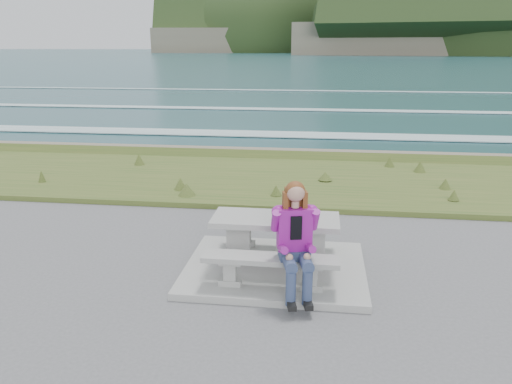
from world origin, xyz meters
The scene contains 8 objects.
concrete_slab centered at (0.00, 0.00, 0.05)m, with size 2.60×2.10×0.10m, color gray.
picnic_table centered at (0.00, 0.00, 0.68)m, with size 1.80×0.75×0.75m.
bench_landward centered at (0.00, -0.70, 0.45)m, with size 1.80×0.35×0.45m.
bench_seaward centered at (0.00, 0.70, 0.45)m, with size 1.80×0.35×0.45m.
grass_verge centered at (0.00, 5.00, 0.00)m, with size 160.00×4.50×0.22m, color #304F1D.
shore_drop centered at (0.00, 7.90, 0.00)m, with size 160.00×0.80×2.20m, color #695F4E.
ocean centered at (0.00, 25.09, -1.74)m, with size 1600.00×1600.00×0.09m.
seated_woman centered at (0.34, -0.84, 0.64)m, with size 0.56×0.81×1.47m.
Camera 1 is at (0.60, -6.67, 3.19)m, focal length 35.00 mm.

